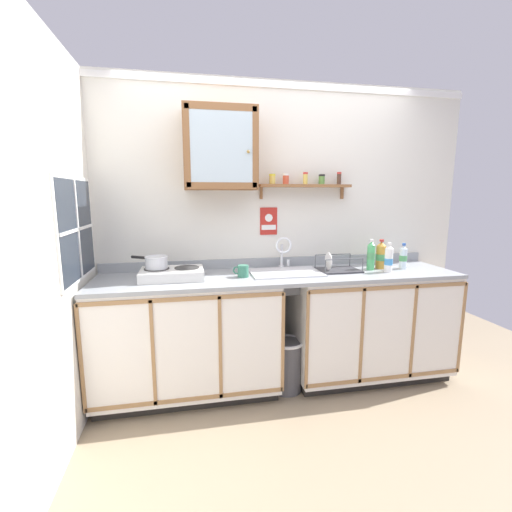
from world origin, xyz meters
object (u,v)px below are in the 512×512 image
at_px(bottle_juice_amber_2, 381,255).
at_px(warning_sign, 269,221).
at_px(sink, 285,277).
at_px(dish_rack, 337,268).
at_px(saucepan, 156,262).
at_px(mug, 243,271).
at_px(bottle_soda_green_0, 371,256).
at_px(hot_plate_stove, 172,274).
at_px(bottle_opaque_white_1, 389,259).
at_px(wall_cabinet, 220,149).
at_px(trash_bin, 287,364).
at_px(bottle_water_clear_3, 403,257).

height_order(bottle_juice_amber_2, warning_sign, warning_sign).
bearing_deg(sink, dish_rack, -1.81).
distance_m(saucepan, dish_rack, 1.46).
bearing_deg(mug, saucepan, 173.50).
height_order(saucepan, bottle_soda_green_0, bottle_soda_green_0).
relative_size(saucepan, dish_rack, 0.81).
xyz_separation_m(hot_plate_stove, bottle_opaque_white_1, (1.74, -0.10, 0.07)).
distance_m(sink, dish_rack, 0.45).
bearing_deg(sink, wall_cabinet, 164.55).
bearing_deg(hot_plate_stove, sink, 1.85).
bearing_deg(mug, bottle_soda_green_0, 2.82).
relative_size(bottle_juice_amber_2, warning_sign, 1.08).
bearing_deg(dish_rack, trash_bin, -163.68).
height_order(bottle_opaque_white_1, bottle_juice_amber_2, bottle_juice_amber_2).
bearing_deg(hot_plate_stove, mug, -5.15).
distance_m(bottle_opaque_white_1, bottle_juice_amber_2, 0.14).
xyz_separation_m(sink, bottle_water_clear_3, (1.04, -0.03, 0.14)).
bearing_deg(warning_sign, hot_plate_stove, -159.52).
height_order(saucepan, trash_bin, saucepan).
bearing_deg(bottle_soda_green_0, warning_sign, 159.82).
bearing_deg(saucepan, trash_bin, -8.33).
relative_size(bottle_opaque_white_1, bottle_water_clear_3, 1.11).
distance_m(hot_plate_stove, bottle_opaque_white_1, 1.75).
bearing_deg(wall_cabinet, bottle_opaque_white_1, -11.30).
bearing_deg(bottle_juice_amber_2, bottle_soda_green_0, -163.11).
xyz_separation_m(sink, mug, (-0.37, -0.08, 0.08)).
distance_m(bottle_water_clear_3, dish_rack, 0.60).
bearing_deg(hot_plate_stove, bottle_opaque_white_1, -3.30).
relative_size(hot_plate_stove, bottle_juice_amber_2, 1.85).
distance_m(sink, bottle_soda_green_0, 0.76).
bearing_deg(mug, trash_bin, -11.72).
bearing_deg(dish_rack, hot_plate_stove, -179.35).
height_order(bottle_opaque_white_1, bottle_water_clear_3, bottle_opaque_white_1).
xyz_separation_m(saucepan, trash_bin, (1.00, -0.15, -0.85)).
height_order(sink, saucepan, sink).
distance_m(sink, warning_sign, 0.52).
relative_size(hot_plate_stove, bottle_opaque_white_1, 1.92).
relative_size(mug, trash_bin, 0.28).
height_order(sink, bottle_opaque_white_1, sink).
distance_m(mug, trash_bin, 0.85).
xyz_separation_m(mug, warning_sign, (0.29, 0.36, 0.35)).
bearing_deg(saucepan, bottle_water_clear_3, -0.87).
height_order(sink, bottle_juice_amber_2, sink).
distance_m(bottle_juice_amber_2, bottle_water_clear_3, 0.19).
bearing_deg(wall_cabinet, bottle_water_clear_3, -6.43).
height_order(bottle_opaque_white_1, wall_cabinet, wall_cabinet).
height_order(dish_rack, trash_bin, dish_rack).
xyz_separation_m(hot_plate_stove, wall_cabinet, (0.40, 0.17, 0.94)).
bearing_deg(dish_rack, mug, -175.51).
bearing_deg(dish_rack, bottle_soda_green_0, -1.71).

